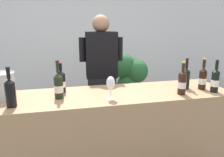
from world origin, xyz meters
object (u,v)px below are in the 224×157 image
(wine_glass, at_px, (111,84))
(ice_bucket, at_px, (3,85))
(wine_bottle_1, at_px, (61,81))
(wine_bottle_4, at_px, (215,80))
(potted_shrub, at_px, (129,80))
(wine_bottle_5, at_px, (10,92))
(wine_bottle_6, at_px, (203,78))
(wine_bottle_2, at_px, (59,86))
(person_server, at_px, (102,85))
(wine_bottle_0, at_px, (186,78))
(wine_bottle_3, at_px, (182,82))

(wine_glass, distance_m, ice_bucket, 0.97)
(wine_bottle_1, bearing_deg, wine_bottle_4, -13.04)
(potted_shrub, bearing_deg, wine_glass, -113.32)
(wine_bottle_5, distance_m, wine_bottle_6, 1.82)
(wine_bottle_4, xyz_separation_m, wine_bottle_6, (-0.06, 0.12, -0.00))
(wine_bottle_1, distance_m, wine_bottle_6, 1.43)
(wine_bottle_2, bearing_deg, ice_bucket, 166.31)
(wine_bottle_4, xyz_separation_m, wine_bottle_5, (-1.87, 0.02, 0.01))
(wine_bottle_2, height_order, wine_bottle_6, wine_bottle_2)
(wine_bottle_5, bearing_deg, wine_bottle_6, 2.90)
(wine_bottle_4, xyz_separation_m, person_server, (-0.97, 0.88, -0.22))
(wine_bottle_0, distance_m, person_server, 1.06)
(wine_bottle_3, height_order, person_server, person_server)
(wine_bottle_3, relative_size, wine_bottle_5, 0.95)
(wine_bottle_6, xyz_separation_m, person_server, (-0.92, 0.76, -0.22))
(wine_bottle_6, bearing_deg, wine_bottle_5, -177.10)
(person_server, bearing_deg, wine_bottle_3, -54.46)
(wine_glass, height_order, person_server, person_server)
(wine_bottle_3, xyz_separation_m, wine_bottle_6, (0.30, 0.11, -0.00))
(ice_bucket, relative_size, person_server, 0.14)
(wine_bottle_4, relative_size, wine_glass, 1.57)
(ice_bucket, bearing_deg, wine_bottle_0, -3.27)
(wine_bottle_4, height_order, wine_glass, wine_bottle_4)
(potted_shrub, bearing_deg, wine_bottle_6, -77.80)
(potted_shrub, bearing_deg, person_server, -130.30)
(person_server, xyz_separation_m, potted_shrub, (0.60, 0.71, -0.14))
(wine_bottle_1, xyz_separation_m, wine_bottle_5, (-0.40, -0.32, 0.02))
(wine_bottle_1, relative_size, wine_bottle_4, 0.92)
(wine_glass, height_order, ice_bucket, ice_bucket)
(wine_bottle_6, bearing_deg, wine_bottle_0, 160.67)
(wine_bottle_4, bearing_deg, person_server, 137.86)
(wine_bottle_0, height_order, potted_shrub, wine_bottle_0)
(wine_bottle_3, xyz_separation_m, ice_bucket, (-1.64, 0.26, 0.00))
(wine_bottle_0, bearing_deg, wine_bottle_2, -179.17)
(wine_bottle_1, xyz_separation_m, wine_bottle_4, (1.47, -0.34, 0.01))
(potted_shrub, bearing_deg, wine_bottle_2, -128.09)
(wine_bottle_2, relative_size, wine_bottle_5, 1.05)
(wine_bottle_0, height_order, wine_glass, wine_bottle_0)
(wine_bottle_5, bearing_deg, wine_bottle_4, -0.76)
(wine_glass, distance_m, person_server, 0.89)
(wine_bottle_5, bearing_deg, potted_shrub, 46.18)
(wine_bottle_2, bearing_deg, wine_bottle_0, 0.83)
(wine_bottle_1, relative_size, wine_bottle_3, 0.95)
(wine_bottle_5, height_order, potted_shrub, wine_bottle_5)
(wine_bottle_1, bearing_deg, wine_glass, -35.82)
(wine_bottle_3, bearing_deg, wine_bottle_5, 179.49)
(wine_bottle_1, height_order, wine_bottle_4, wine_bottle_4)
(wine_bottle_1, height_order, wine_glass, wine_bottle_1)
(wine_bottle_2, bearing_deg, person_server, 54.21)
(wine_bottle_3, relative_size, ice_bucket, 1.32)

